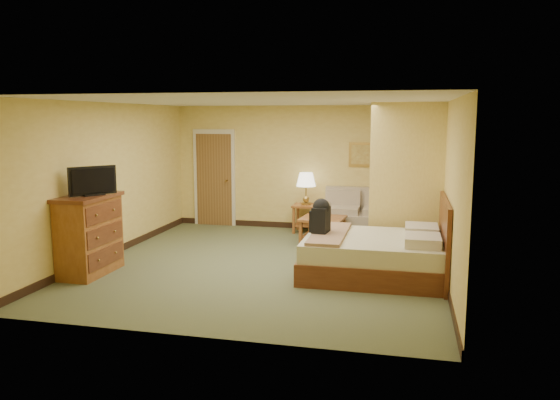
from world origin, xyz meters
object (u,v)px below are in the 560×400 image
(loveseat, at_px, (362,220))
(bed, at_px, (381,255))
(dresser, at_px, (89,234))
(coffee_table, at_px, (323,225))

(loveseat, distance_m, bed, 2.83)
(loveseat, relative_size, dresser, 1.55)
(coffee_table, bearing_deg, loveseat, 54.02)
(dresser, height_order, bed, dresser)
(dresser, xyz_separation_m, bed, (4.29, 0.88, -0.29))
(coffee_table, relative_size, bed, 0.39)
(coffee_table, xyz_separation_m, dresser, (-3.12, -2.78, 0.25))
(dresser, bearing_deg, coffee_table, 41.63)
(loveseat, xyz_separation_m, coffee_table, (-0.65, -0.89, 0.05))
(coffee_table, bearing_deg, bed, -58.39)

